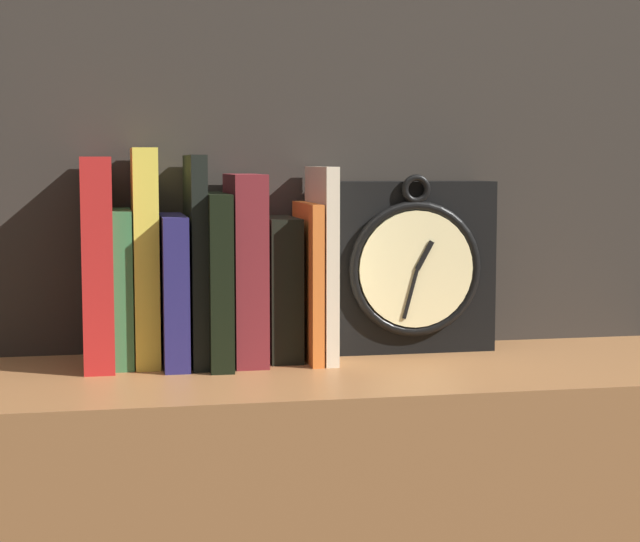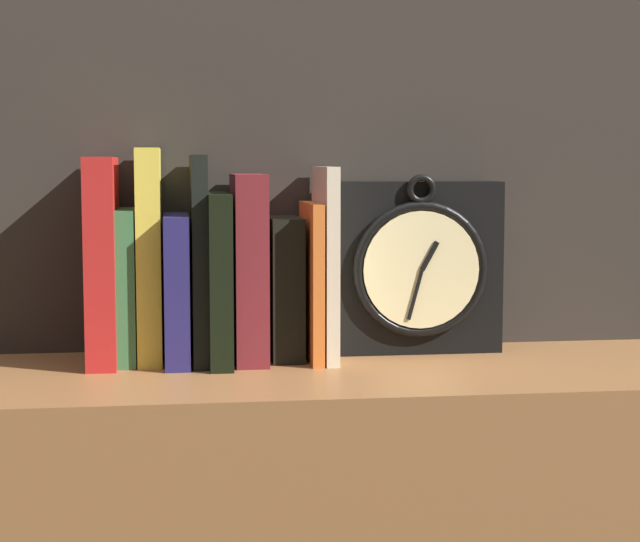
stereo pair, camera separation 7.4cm
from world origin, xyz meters
The scene contains 11 objects.
clock centered at (0.14, 0.11, 0.92)m, with size 0.22×0.08×0.23m.
book_slot0_red centered at (-0.25, 0.08, 0.93)m, with size 0.03×0.14×0.25m.
book_slot1_green centered at (-0.22, 0.09, 0.90)m, with size 0.02×0.12×0.18m.
book_slot2_yellow centered at (-0.20, 0.09, 0.94)m, with size 0.03×0.12×0.26m.
book_slot3_navy centered at (-0.16, 0.08, 0.90)m, with size 0.03×0.14×0.18m.
book_slot4_black centered at (-0.14, 0.08, 0.93)m, with size 0.02×0.14×0.25m.
book_slot5_black centered at (-0.11, 0.07, 0.91)m, with size 0.03×0.15×0.20m.
book_slot6_maroon centered at (-0.08, 0.08, 0.92)m, with size 0.04×0.14×0.23m.
book_slot7_black centered at (-0.03, 0.09, 0.89)m, with size 0.04×0.11×0.17m.
book_slot8_orange centered at (0.00, 0.08, 0.90)m, with size 0.01×0.14×0.19m.
book_slot9_cream centered at (0.02, 0.08, 0.93)m, with size 0.02×0.14×0.24m.
Camera 1 is at (-0.24, -1.20, 1.05)m, focal length 60.00 mm.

